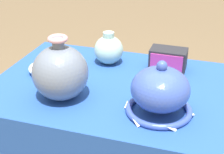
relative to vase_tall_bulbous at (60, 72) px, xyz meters
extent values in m
cylinder|color=brown|center=(-0.28, 0.45, -0.51)|extent=(0.04, 0.04, 0.74)
cylinder|color=brown|center=(0.63, 0.45, -0.51)|extent=(0.04, 0.04, 0.74)
cube|color=brown|center=(0.17, 0.16, -0.13)|extent=(1.01, 0.68, 0.03)
cube|color=#234C9E|center=(0.17, 0.16, -0.11)|extent=(1.03, 0.70, 0.01)
ellipsoid|color=slate|center=(0.00, 0.00, 0.00)|extent=(0.21, 0.21, 0.21)
cylinder|color=slate|center=(0.00, 0.00, 0.11)|extent=(0.04, 0.04, 0.04)
torus|color=#D19399|center=(0.00, 0.00, 0.13)|extent=(0.07, 0.07, 0.02)
torus|color=#3851A8|center=(0.37, 0.01, -0.09)|extent=(0.24, 0.24, 0.02)
ellipsoid|color=#3851A8|center=(0.37, 0.01, -0.01)|extent=(0.21, 0.21, 0.15)
sphere|color=#3851A8|center=(0.37, 0.01, 0.08)|extent=(0.04, 0.04, 0.04)
cone|color=white|center=(0.49, 0.01, -0.09)|extent=(0.01, 0.04, 0.03)
cone|color=white|center=(0.43, 0.11, -0.09)|extent=(0.04, 0.03, 0.03)
cone|color=white|center=(0.31, 0.11, -0.09)|extent=(0.04, 0.03, 0.03)
cone|color=white|center=(0.25, 0.01, -0.09)|extent=(0.01, 0.04, 0.03)
cone|color=white|center=(0.31, -0.10, -0.09)|extent=(0.04, 0.03, 0.03)
cone|color=white|center=(0.43, -0.10, -0.09)|extent=(0.04, 0.03, 0.03)
cube|color=#232328|center=(0.34, 0.37, -0.06)|extent=(0.16, 0.10, 0.10)
cube|color=#B23384|center=(0.34, 0.32, -0.06)|extent=(0.14, 0.01, 0.08)
ellipsoid|color=#A8CCB7|center=(0.07, 0.35, -0.04)|extent=(0.13, 0.13, 0.13)
cylinder|color=#A8CCB7|center=(0.07, 0.35, 0.03)|extent=(0.05, 0.05, 0.02)
ellipsoid|color=white|center=(-0.15, 0.17, -0.08)|extent=(0.16, 0.16, 0.05)
camera|label=1|loc=(0.53, -1.03, 0.56)|focal=55.00mm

